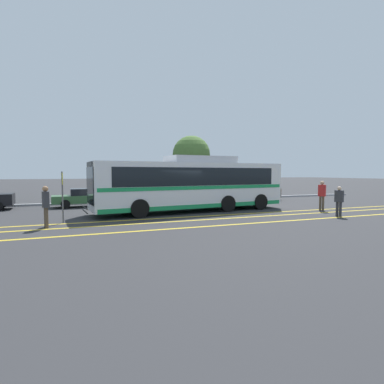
# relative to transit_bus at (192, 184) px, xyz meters

# --- Properties ---
(ground_plane) EXTENTS (220.00, 220.00, 0.00)m
(ground_plane) POSITION_rel_transit_bus_xyz_m (-1.17, -0.36, -1.71)
(ground_plane) COLOR #2D2D30
(lane_strip_0) EXTENTS (31.99, 0.20, 0.01)m
(lane_strip_0) POSITION_rel_transit_bus_xyz_m (-0.02, -2.20, -1.71)
(lane_strip_0) COLOR gold
(lane_strip_0) RESTS_ON ground_plane
(lane_strip_1) EXTENTS (31.99, 0.20, 0.01)m
(lane_strip_1) POSITION_rel_transit_bus_xyz_m (-0.02, -3.42, -1.71)
(lane_strip_1) COLOR gold
(lane_strip_1) RESTS_ON ground_plane
(lane_strip_2) EXTENTS (31.99, 0.20, 0.01)m
(lane_strip_2) POSITION_rel_transit_bus_xyz_m (-0.02, -5.19, -1.71)
(lane_strip_2) COLOR gold
(lane_strip_2) RESTS_ON ground_plane
(curb_strip) EXTENTS (39.99, 0.36, 0.15)m
(curb_strip) POSITION_rel_transit_bus_xyz_m (-0.02, 6.81, -1.64)
(curb_strip) COLOR #99999E
(curb_strip) RESTS_ON ground_plane
(transit_bus) EXTENTS (12.48, 3.87, 3.39)m
(transit_bus) POSITION_rel_transit_bus_xyz_m (0.00, 0.00, 0.00)
(transit_bus) COLOR silver
(transit_bus) RESTS_ON ground_plane
(parked_car_1) EXTENTS (4.58, 2.00, 1.28)m
(parked_car_1) POSITION_rel_transit_bus_xyz_m (-6.08, 4.98, -1.05)
(parked_car_1) COLOR #335B33
(parked_car_1) RESTS_ON ground_plane
(parked_car_2) EXTENTS (4.56, 2.09, 1.46)m
(parked_car_2) POSITION_rel_transit_bus_xyz_m (0.52, 4.89, -0.98)
(parked_car_2) COLOR black
(parked_car_2) RESTS_ON ground_plane
(parked_car_3) EXTENTS (4.80, 2.08, 1.54)m
(parked_car_3) POSITION_rel_transit_bus_xyz_m (7.53, 4.98, -0.94)
(parked_car_3) COLOR #4C3823
(parked_car_3) RESTS_ON ground_plane
(pedestrian_0) EXTENTS (0.40, 0.47, 1.87)m
(pedestrian_0) POSITION_rel_transit_bus_xyz_m (7.66, -2.68, -0.63)
(pedestrian_0) COLOR brown
(pedestrian_0) RESTS_ON ground_plane
(pedestrian_1) EXTENTS (0.33, 0.47, 1.81)m
(pedestrian_1) POSITION_rel_transit_bus_xyz_m (-7.89, -3.07, -0.67)
(pedestrian_1) COLOR brown
(pedestrian_1) RESTS_ON ground_plane
(pedestrian_2) EXTENTS (0.36, 0.47, 1.65)m
(pedestrian_2) POSITION_rel_transit_bus_xyz_m (6.58, -5.00, -0.78)
(pedestrian_2) COLOR #2D2D33
(pedestrian_2) RESTS_ON ground_plane
(bus_stop_sign) EXTENTS (0.07, 0.40, 2.44)m
(bus_stop_sign) POSITION_rel_transit_bus_xyz_m (-7.28, -1.91, -0.17)
(bus_stop_sign) COLOR #59595E
(bus_stop_sign) RESTS_ON ground_plane
(tree_1) EXTENTS (3.46, 3.46, 5.78)m
(tree_1) POSITION_rel_transit_bus_xyz_m (3.21, 8.69, 2.32)
(tree_1) COLOR #513823
(tree_1) RESTS_ON ground_plane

